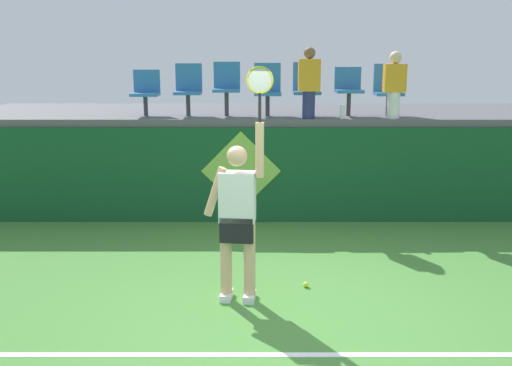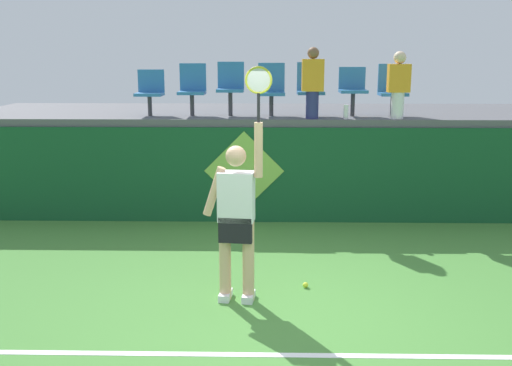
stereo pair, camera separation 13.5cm
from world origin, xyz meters
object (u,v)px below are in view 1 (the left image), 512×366
Objects in this scene: stadium_chair_4 at (307,87)px; spectator_1 at (309,82)px; tennis_player at (238,214)px; spectator_0 at (395,84)px; stadium_chair_2 at (227,85)px; stadium_chair_3 at (268,88)px; water_bottle at (343,112)px; stadium_chair_6 at (388,88)px; stadium_chair_1 at (189,87)px; stadium_chair_5 at (349,88)px; tennis_ball at (306,285)px; stadium_chair_0 at (146,90)px.

spectator_1 reaches higher than stadium_chair_4.
spectator_0 is (2.38, 3.28, 1.22)m from tennis_player.
stadium_chair_2 reaches higher than stadium_chair_3.
stadium_chair_6 is (0.82, 0.52, 0.34)m from water_bottle.
tennis_player is 4.01m from stadium_chair_1.
water_bottle is 1.33m from stadium_chair_3.
stadium_chair_5 is at bearing -0.22° from stadium_chair_2.
stadium_chair_1 is 1.07× the size of stadium_chair_5.
stadium_chair_1 is (-1.70, 3.38, 2.08)m from tennis_ball.
stadium_chair_0 is (-3.19, 0.51, 0.30)m from water_bottle.
stadium_chair_6 is at bearing 64.67° from tennis_ball.
stadium_chair_0 is 0.88× the size of stadium_chair_1.
stadium_chair_5 is at bearing -0.22° from stadium_chair_1.
tennis_player is at bearing -114.90° from stadium_chair_5.
water_bottle is 1.96m from stadium_chair_2.
stadium_chair_0 is 0.72× the size of spectator_0.
stadium_chair_2 reaches higher than stadium_chair_5.
spectator_0 is (0.82, 0.07, 0.43)m from water_bottle.
spectator_0 is (4.01, -0.44, 0.13)m from stadium_chair_0.
spectator_1 reaches higher than spectator_0.
spectator_1 is at bearing 85.03° from tennis_ball.
spectator_0 is at bearing -9.55° from stadium_chair_2.
tennis_player is at bearing -105.45° from stadium_chair_4.
stadium_chair_2 is 0.84× the size of spectator_0.
stadium_chair_3 is at bearing 84.14° from tennis_player.
stadium_chair_1 is 2.01m from spectator_1.
spectator_1 is at bearing -90.00° from stadium_chair_4.
tennis_ball is 0.29× the size of water_bottle.
spectator_0 is at bearing -7.78° from stadium_chair_1.
spectator_1 is at bearing 173.69° from water_bottle.
stadium_chair_2 is 1.32m from stadium_chair_4.
stadium_chair_5 is at bearing -0.55° from stadium_chair_3.
tennis_ball is 0.06× the size of spectator_1.
stadium_chair_5 is at bearing 71.94° from water_bottle.
tennis_player is 38.61× the size of tennis_ball.
stadium_chair_2 is at bearing -179.82° from stadium_chair_4.
stadium_chair_6 is (2.38, 3.73, 1.13)m from tennis_player.
spectator_0 reaches higher than tennis_player.
stadium_chair_0 is at bearing 125.50° from tennis_ball.
stadium_chair_3 is 0.81m from spectator_1.
stadium_chair_2 is 1.04× the size of stadium_chair_6.
stadium_chair_6 is at bearing 1.03° from stadium_chair_5.
spectator_1 is (-1.35, -0.46, 0.12)m from stadium_chair_6.
tennis_ball is 4.13m from stadium_chair_2.
water_bottle is at bearing -175.21° from spectator_0.
spectator_0 is 0.94× the size of spectator_1.
stadium_chair_2 reaches higher than stadium_chair_1.
tennis_ball is 3.99m from stadium_chair_4.
stadium_chair_0 is 0.89× the size of stadium_chair_6.
spectator_0 is at bearing -34.07° from stadium_chair_5.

